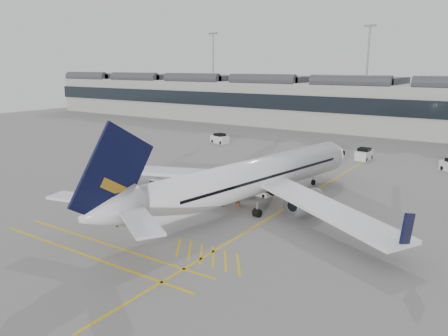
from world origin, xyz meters
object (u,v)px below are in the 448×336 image
Objects in this scene: ramp_agent_a at (242,186)px; ramp_agent_b at (237,199)px; baggage_cart_a at (201,183)px; pushback_tug at (131,190)px; belt_loader at (258,190)px; airliner_main at (250,178)px.

ramp_agent_a is 1.09× the size of ramp_agent_b.
pushback_tug is at bearing -116.06° from baggage_cart_a.
ramp_agent_a reaches higher than pushback_tug.
ramp_agent_b is (2.17, -4.45, -0.08)m from ramp_agent_a.
belt_loader is 15.12m from pushback_tug.
ramp_agent_a is at bearing -97.43° from ramp_agent_b.
belt_loader is at bearing -27.72° from ramp_agent_a.
airliner_main is 2.73m from ramp_agent_b.
baggage_cart_a is 4.94m from ramp_agent_a.
belt_loader is 1.98m from ramp_agent_a.
belt_loader is at bearing -118.94° from ramp_agent_b.
baggage_cart_a is 7.12m from ramp_agent_b.
baggage_cart_a is 1.23× the size of ramp_agent_a.
ramp_agent_b is at bearing -78.03° from belt_loader.
ramp_agent_a is at bearing 45.17° from baggage_cart_a.
airliner_main is 5.64m from ramp_agent_a.
baggage_cart_a is 8.46m from pushback_tug.
baggage_cart_a is at bearing -53.53° from ramp_agent_b.
pushback_tug is at bearing 163.58° from ramp_agent_a.
airliner_main is 17.40× the size of pushback_tug.
belt_loader is 5.28m from ramp_agent_b.
pushback_tug is at bearing -19.10° from ramp_agent_b.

